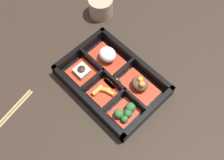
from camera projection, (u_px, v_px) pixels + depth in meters
name	position (u px, v px, depth m)	size (l,w,h in m)	color
ground_plane	(112.00, 84.00, 0.83)	(3.00, 3.00, 0.00)	black
bento_base	(112.00, 83.00, 0.82)	(0.31, 0.22, 0.01)	black
bento_rim	(112.00, 81.00, 0.81)	(0.31, 0.22, 0.05)	black
bowl_rice	(107.00, 56.00, 0.84)	(0.12, 0.07, 0.05)	#B22D19
bowl_stew	(140.00, 84.00, 0.79)	(0.12, 0.07, 0.05)	#B22D19
bowl_tofu	(82.00, 72.00, 0.82)	(0.08, 0.08, 0.03)	#B22D19
bowl_carrots	(103.00, 92.00, 0.80)	(0.07, 0.08, 0.02)	#B22D19
bowl_greens	(126.00, 112.00, 0.76)	(0.07, 0.08, 0.03)	#B22D19
bowl_pickles	(112.00, 79.00, 0.82)	(0.04, 0.04, 0.01)	#B22D19
tea_cup	(101.00, 6.00, 0.93)	(0.09, 0.09, 0.07)	gray
chopsticks	(7.00, 116.00, 0.77)	(0.05, 0.20, 0.01)	#A87F51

